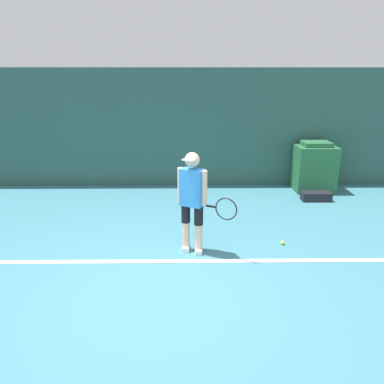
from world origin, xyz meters
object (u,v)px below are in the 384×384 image
object	(u,v)px
tennis_player	(193,199)
tennis_ball	(283,243)
covered_chair	(314,167)
equipment_bag	(316,196)

from	to	relation	value
tennis_player	tennis_ball	world-z (taller)	tennis_player
tennis_player	tennis_ball	xyz separation A→B (m)	(1.46, 0.22, -0.84)
tennis_ball	covered_chair	xyz separation A→B (m)	(1.45, 3.03, 0.53)
equipment_bag	tennis_ball	bearing A→B (deg)	-119.86
tennis_ball	equipment_bag	world-z (taller)	equipment_bag
tennis_player	covered_chair	world-z (taller)	tennis_player
covered_chair	equipment_bag	size ratio (longest dim) A/B	1.85
tennis_player	covered_chair	xyz separation A→B (m)	(2.92, 3.25, -0.31)
tennis_player	tennis_ball	bearing A→B (deg)	36.13
tennis_ball	covered_chair	world-z (taller)	covered_chair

